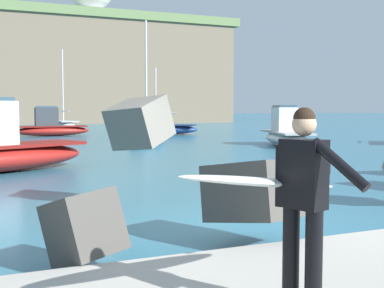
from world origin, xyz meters
The scene contains 10 objects.
ground_plane centered at (0.00, 0.00, 0.00)m, with size 400.00×400.00×0.00m, color #2D6B84.
breakwater_jetty centered at (1.86, 0.74, 1.12)m, with size 29.56×6.86×2.66m.
surfer_with_board centered at (-1.54, -3.66, 1.28)m, with size 2.09×1.42×1.78m.
boat_near_left centered at (4.68, 20.34, 0.43)m, with size 3.85×6.63×7.22m.
boat_near_centre centered at (0.43, 30.51, 0.66)m, with size 5.49×1.66×2.23m.
boat_mid_left centered at (2.31, 38.25, 0.55)m, with size 2.82×4.48×7.34m.
boat_far_left centered at (8.82, 29.67, 0.45)m, with size 6.00×4.92×5.29m.
boat_far_centre centered at (11.11, 15.49, 0.67)m, with size 3.34×5.89×2.22m.
mooring_buoy_inner centered at (11.52, 31.60, 0.22)m, with size 0.44×0.44×0.44m.
mooring_buoy_middle centered at (-3.21, 17.63, 0.22)m, with size 0.44×0.44×0.44m.
Camera 1 is at (-3.99, -7.26, 2.00)m, focal length 45.89 mm.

